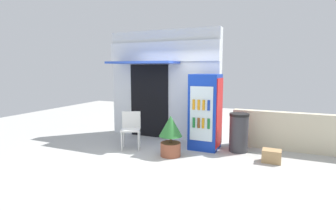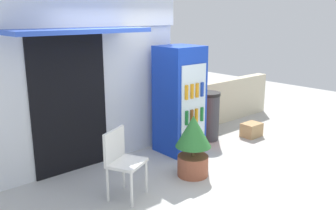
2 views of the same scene
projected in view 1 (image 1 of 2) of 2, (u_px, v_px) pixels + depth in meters
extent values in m
plane|color=#B2B2AD|center=(158.00, 156.00, 6.10)|extent=(16.00, 16.00, 0.00)
cube|color=silver|center=(164.00, 85.00, 7.63)|extent=(3.30, 0.30, 3.07)
cube|color=white|center=(161.00, 52.00, 7.33)|extent=(3.30, 0.08, 0.54)
cube|color=blue|center=(142.00, 62.00, 7.21)|extent=(1.92, 0.79, 0.06)
cube|color=black|center=(149.00, 101.00, 7.71)|extent=(1.21, 0.03, 2.12)
cube|color=#1438B2|center=(205.00, 112.00, 6.58)|extent=(0.70, 0.67, 1.87)
cube|color=silver|center=(201.00, 114.00, 6.26)|extent=(0.56, 0.02, 1.31)
cube|color=red|center=(219.00, 113.00, 6.43)|extent=(0.02, 0.60, 1.68)
cylinder|color=#196B2D|center=(194.00, 122.00, 6.34)|extent=(0.06, 0.06, 0.24)
cylinder|color=brown|center=(199.00, 123.00, 6.30)|extent=(0.06, 0.06, 0.24)
cylinder|color=orange|center=(203.00, 123.00, 6.25)|extent=(0.06, 0.06, 0.24)
cylinder|color=#196B2D|center=(209.00, 124.00, 6.20)|extent=(0.06, 0.06, 0.24)
cylinder|color=orange|center=(194.00, 104.00, 6.29)|extent=(0.06, 0.06, 0.24)
cylinder|color=orange|center=(199.00, 105.00, 6.24)|extent=(0.06, 0.06, 0.24)
cylinder|color=orange|center=(204.00, 105.00, 6.19)|extent=(0.06, 0.06, 0.24)
cylinder|color=#1938A5|center=(209.00, 105.00, 6.14)|extent=(0.06, 0.06, 0.24)
cylinder|color=silver|center=(122.00, 142.00, 6.44)|extent=(0.04, 0.04, 0.47)
cylinder|color=silver|center=(138.00, 141.00, 6.45)|extent=(0.04, 0.04, 0.47)
cylinder|color=silver|center=(124.00, 138.00, 6.79)|extent=(0.04, 0.04, 0.47)
cylinder|color=silver|center=(140.00, 138.00, 6.80)|extent=(0.04, 0.04, 0.47)
cube|color=silver|center=(131.00, 130.00, 6.59)|extent=(0.59, 0.57, 0.04)
cube|color=silver|center=(131.00, 119.00, 6.74)|extent=(0.44, 0.23, 0.42)
cylinder|color=#995138|center=(171.00, 149.00, 6.09)|extent=(0.47, 0.47, 0.31)
cylinder|color=brown|center=(171.00, 139.00, 6.06)|extent=(0.05, 0.05, 0.15)
cone|color=#2D7533|center=(171.00, 126.00, 6.01)|extent=(0.54, 0.54, 0.47)
cylinder|color=#38383D|center=(239.00, 134.00, 6.38)|extent=(0.44, 0.44, 0.88)
cylinder|color=black|center=(239.00, 115.00, 6.31)|extent=(0.47, 0.47, 0.06)
cube|color=beige|center=(293.00, 132.00, 6.43)|extent=(2.86, 0.23, 0.95)
cube|color=tan|center=(272.00, 156.00, 5.67)|extent=(0.39, 0.30, 0.27)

